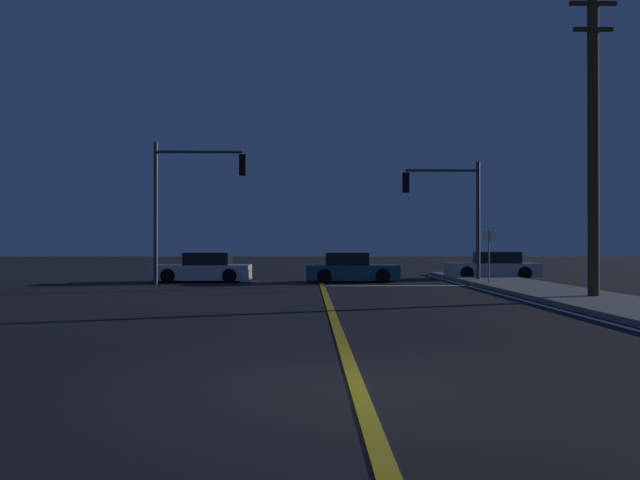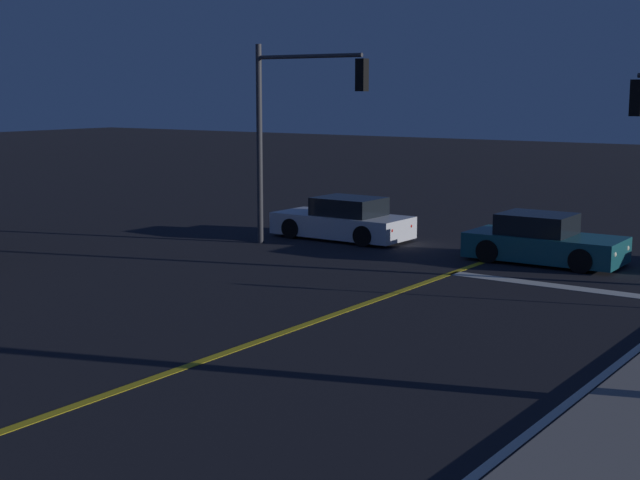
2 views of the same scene
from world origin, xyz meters
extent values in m
cube|color=gold|center=(0.00, 10.16, 0.01)|extent=(0.20, 34.55, 0.01)
cube|color=silver|center=(6.00, 10.16, 0.01)|extent=(0.16, 34.55, 0.01)
cube|color=silver|center=(3.13, 18.82, 0.01)|extent=(6.25, 0.50, 0.01)
cube|color=#195960|center=(1.40, 21.61, 0.44)|extent=(4.20, 1.95, 0.68)
cube|color=black|center=(1.15, 21.60, 1.04)|extent=(1.95, 1.65, 0.60)
cylinder|color=black|center=(2.67, 22.51, 0.32)|extent=(0.64, 0.23, 0.64)
cylinder|color=black|center=(2.71, 20.76, 0.32)|extent=(0.64, 0.23, 0.64)
cylinder|color=black|center=(0.09, 22.46, 0.32)|extent=(0.64, 0.23, 0.64)
cylinder|color=black|center=(0.12, 20.71, 0.32)|extent=(0.64, 0.23, 0.64)
sphere|color=#FFF4CC|center=(3.41, 22.23, 0.52)|extent=(0.18, 0.18, 0.18)
sphere|color=#FFF4CC|center=(3.43, 21.07, 0.52)|extent=(0.18, 0.18, 0.18)
sphere|color=red|center=(-0.65, 22.15, 0.52)|extent=(0.14, 0.14, 0.14)
sphere|color=red|center=(-0.62, 20.99, 0.52)|extent=(0.14, 0.14, 0.14)
cube|color=silver|center=(-5.45, 21.86, 0.44)|extent=(4.41, 1.88, 0.68)
cube|color=black|center=(-5.18, 21.86, 1.04)|extent=(2.03, 1.61, 0.60)
cylinder|color=black|center=(-6.81, 21.00, 0.32)|extent=(0.64, 0.22, 0.64)
cylinder|color=black|center=(-6.81, 22.74, 0.32)|extent=(0.64, 0.22, 0.64)
cylinder|color=black|center=(-4.09, 20.99, 0.32)|extent=(0.64, 0.22, 0.64)
cylinder|color=black|center=(-4.08, 22.73, 0.32)|extent=(0.64, 0.22, 0.64)
sphere|color=#FFF4CC|center=(-7.59, 21.30, 0.52)|extent=(0.18, 0.18, 0.18)
sphere|color=#FFF4CC|center=(-7.58, 22.45, 0.52)|extent=(0.18, 0.18, 0.18)
sphere|color=red|center=(-3.30, 21.28, 0.52)|extent=(0.14, 0.14, 0.14)
sphere|color=red|center=(-3.29, 22.43, 0.52)|extent=(0.14, 0.14, 0.14)
cube|color=black|center=(3.79, 21.12, 4.48)|extent=(0.28, 0.28, 0.90)
sphere|color=red|center=(3.79, 21.12, 4.75)|extent=(0.22, 0.22, 0.22)
sphere|color=#4C2D05|center=(3.79, 21.12, 4.48)|extent=(0.22, 0.22, 0.22)
sphere|color=#0A3814|center=(3.79, 21.12, 4.21)|extent=(0.22, 0.22, 0.22)
cylinder|color=#38383D|center=(-7.05, 19.72, 3.02)|extent=(0.18, 0.18, 6.04)
cylinder|color=#38383D|center=(-5.21, 19.72, 5.64)|extent=(3.68, 0.12, 0.12)
cube|color=black|center=(-3.38, 19.72, 5.09)|extent=(0.28, 0.28, 0.90)
sphere|color=red|center=(-3.38, 19.72, 5.36)|extent=(0.22, 0.22, 0.22)
sphere|color=#4C2D05|center=(-3.38, 19.72, 5.09)|extent=(0.22, 0.22, 0.22)
sphere|color=#0A3814|center=(-3.38, 19.72, 4.82)|extent=(0.22, 0.22, 0.22)
camera|label=1|loc=(-0.60, -7.79, 1.75)|focal=36.34mm
camera|label=2|loc=(10.52, -2.18, 4.66)|focal=51.50mm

